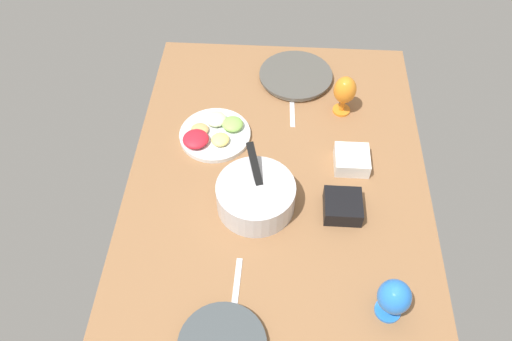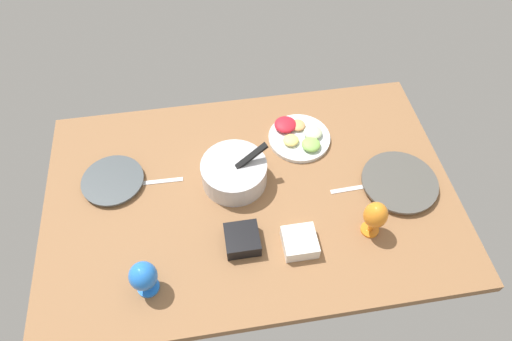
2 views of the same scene
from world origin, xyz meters
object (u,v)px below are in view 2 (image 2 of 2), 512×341
Objects in this scene: hurricane_glass_blue at (143,277)px; hurricane_glass_orange at (375,216)px; mixing_bowl at (234,172)px; dinner_plate_right at (399,183)px; square_bowl_white at (300,242)px; fruit_platter at (299,136)px; dinner_plate_left at (113,181)px; square_bowl_black at (242,239)px.

hurricane_glass_orange is at bearing 6.69° from hurricane_glass_blue.
mixing_bowl is 1.62× the size of hurricane_glass_orange.
mixing_bowl is 55.78cm from hurricane_glass_orange.
dinner_plate_right is at bearing 45.41° from hurricane_glass_orange.
dinner_plate_right is 2.49× the size of square_bowl_white.
fruit_platter is at bearing 108.88° from hurricane_glass_orange.
dinner_plate_right is 26.72cm from hurricane_glass_orange.
dinner_plate_left is 78.86cm from fruit_platter.
dinner_plate_left is at bearing 143.60° from square_bowl_black.
dinner_plate_left is 101.80cm from hurricane_glass_orange.
mixing_bowl is (48.03, -6.29, 4.30)cm from dinner_plate_left.
square_bowl_white is (-10.71, -50.09, 1.17)cm from fruit_platter.
square_bowl_white is 20.61cm from square_bowl_black.
dinner_plate_right is 65.50cm from mixing_bowl.
mixing_bowl is at bearing 120.63° from square_bowl_white.
fruit_platter is at bearing 56.08° from square_bowl_black.
mixing_bowl is 34.92cm from fruit_platter.
hurricane_glass_orange is at bearing -33.32° from mixing_bowl.
square_bowl_black is (-65.02, -15.92, 1.81)cm from dinner_plate_right.
square_bowl_white is at bearing -11.62° from square_bowl_black.
hurricane_glass_orange is at bearing 4.44° from square_bowl_white.
dinner_plate_left is at bearing -171.86° from fruit_platter.
dinner_plate_left is 2.00× the size of square_bowl_black.
square_bowl_black is (-30.89, -45.93, 1.36)cm from fruit_platter.
hurricane_glass_blue is (13.22, -46.35, 7.76)cm from dinner_plate_left.
square_bowl_white is (67.35, -38.92, 1.91)cm from dinner_plate_left.
square_bowl_black is at bearing -91.74° from mixing_bowl.
dinner_plate_left is 1.65× the size of hurricane_glass_blue.
mixing_bowl reaches higher than hurricane_glass_blue.
hurricane_glass_blue is 0.90× the size of hurricane_glass_orange.
dinner_plate_right is 49.15cm from square_bowl_white.
hurricane_glass_blue is 1.24× the size of square_bowl_white.
mixing_bowl is 38.00cm from square_bowl_white.
mixing_bowl is 2.23× the size of square_bowl_white.
hurricane_glass_orange is 1.34× the size of square_bowl_black.
mixing_bowl reaches higher than fruit_platter.
mixing_bowl reaches higher than square_bowl_white.
dinner_plate_left is 0.82× the size of dinner_plate_right.
dinner_plate_right is 2.44× the size of square_bowl_black.
hurricane_glass_orange is (46.44, -30.53, 4.78)cm from mixing_bowl.
hurricane_glass_blue is 54.95cm from square_bowl_white.
mixing_bowl reaches higher than dinner_plate_left.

